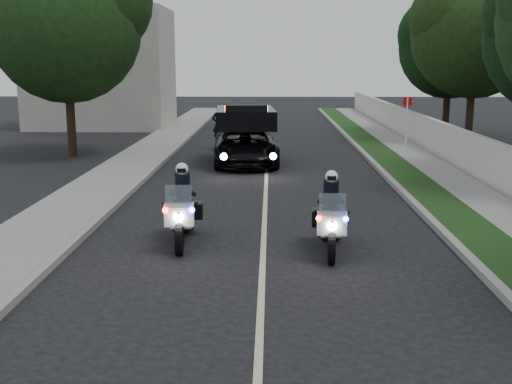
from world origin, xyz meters
TOP-DOWN VIEW (x-y plane):
  - ground at (0.00, 0.00)m, footprint 120.00×120.00m
  - curb_right at (4.10, 10.00)m, footprint 0.20×60.00m
  - grass_verge at (4.80, 10.00)m, footprint 1.20×60.00m
  - sidewalk_right at (6.10, 10.00)m, footprint 1.40×60.00m
  - property_wall at (7.10, 10.00)m, footprint 0.22×60.00m
  - curb_left at (-4.10, 10.00)m, footprint 0.20×60.00m
  - sidewalk_left at (-5.20, 10.00)m, footprint 2.00×60.00m
  - building_far at (-10.00, 26.00)m, footprint 8.00×6.00m
  - lane_marking at (0.00, 10.00)m, footprint 0.12×50.00m
  - police_moto_left at (-1.77, 1.07)m, footprint 0.85×2.12m
  - police_moto_right at (1.40, 0.53)m, footprint 0.83×2.05m
  - police_suv at (-0.83, 12.02)m, footprint 2.74×5.31m
  - bicycle at (-2.21, 16.46)m, footprint 0.66×1.56m
  - cyclist at (-2.21, 16.46)m, footprint 0.69×0.50m
  - sign_post at (6.00, 15.20)m, footprint 0.44×0.44m
  - tree_right_d at (9.74, 18.61)m, footprint 7.63×7.63m
  - tree_right_e at (9.62, 22.30)m, footprint 6.55×6.55m
  - tree_left_near at (-8.18, 13.92)m, footprint 6.80×6.80m

SIDE VIEW (x-z plane):
  - ground at x=0.00m, z-range 0.00..0.00m
  - police_moto_left at x=-1.77m, z-range -0.88..0.88m
  - police_moto_right at x=1.40m, z-range -0.85..0.85m
  - police_suv at x=-0.83m, z-range -1.25..1.25m
  - bicycle at x=-2.21m, z-range -0.40..0.40m
  - cyclist at x=-2.21m, z-range -0.90..0.90m
  - sign_post at x=6.00m, z-range -1.25..1.25m
  - tree_right_d at x=9.74m, z-range -5.00..5.00m
  - tree_right_e at x=9.62m, z-range -4.49..4.49m
  - tree_left_near at x=-8.18m, z-range -5.11..5.11m
  - lane_marking at x=0.00m, z-range 0.00..0.01m
  - curb_right at x=4.10m, z-range 0.00..0.15m
  - curb_left at x=-4.10m, z-range 0.00..0.15m
  - grass_verge at x=4.80m, z-range 0.00..0.16m
  - sidewalk_right at x=6.10m, z-range 0.00..0.16m
  - sidewalk_left at x=-5.20m, z-range 0.00..0.16m
  - property_wall at x=7.10m, z-range 0.00..1.50m
  - building_far at x=-10.00m, z-range 0.00..7.00m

